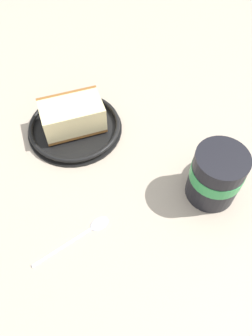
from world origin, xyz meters
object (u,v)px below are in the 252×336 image
(small_plate, at_px, (75,127))
(tea_mug, at_px, (216,174))
(cake_slice, at_px, (72,116))
(teaspoon, at_px, (87,230))

(small_plate, xyz_separation_m, tea_mug, (0.26, -0.01, 0.04))
(cake_slice, height_order, teaspoon, cake_slice)
(cake_slice, relative_size, teaspoon, 1.04)
(tea_mug, bearing_deg, cake_slice, 177.96)
(small_plate, relative_size, cake_slice, 1.39)
(small_plate, xyz_separation_m, cake_slice, (-0.00, 0.00, 0.03))
(small_plate, distance_m, tea_mug, 0.26)
(tea_mug, height_order, teaspoon, tea_mug)
(small_plate, bearing_deg, tea_mug, -1.65)
(tea_mug, xyz_separation_m, teaspoon, (-0.13, -0.15, -0.05))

